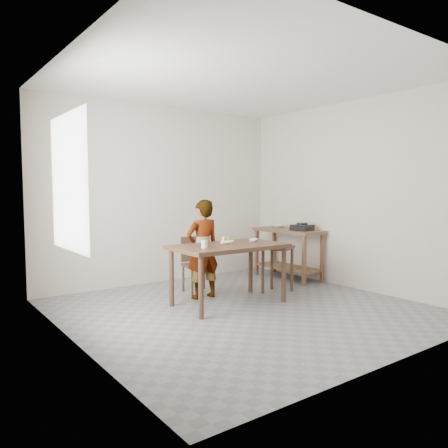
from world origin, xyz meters
TOP-DOWN VIEW (x-y plane):
  - floor at (0.00, 0.00)m, footprint 4.00×4.00m
  - ceiling at (0.00, 0.00)m, footprint 4.00×4.00m
  - wall_back at (0.00, 2.02)m, footprint 4.00×0.04m
  - wall_front at (0.00, -2.02)m, footprint 4.00×0.04m
  - wall_left at (-2.02, 0.00)m, footprint 0.04×4.00m
  - wall_right at (2.02, 0.00)m, footprint 0.04×4.00m
  - window_pane at (-1.97, 0.20)m, footprint 0.02×1.10m
  - dining_table at (0.00, 0.30)m, footprint 1.40×0.80m
  - prep_counter at (1.72, 1.00)m, footprint 0.50×1.20m
  - child at (-0.09, 0.74)m, footprint 0.48×0.32m
  - dining_chair at (0.02, 1.03)m, footprint 0.43×0.43m
  - stool at (0.91, 0.39)m, footprint 0.49×0.49m
  - glass_tumbler at (-0.42, 0.22)m, footprint 0.08×0.08m
  - small_bowl at (0.44, 0.35)m, footprint 0.13×0.13m
  - banana at (0.01, 0.35)m, footprint 0.21×0.19m
  - serving_bowl at (1.76, 1.28)m, footprint 0.24×0.24m
  - gas_burner at (1.71, 0.69)m, footprint 0.32×0.32m

SIDE VIEW (x-z plane):
  - floor at x=0.00m, z-range -0.04..0.00m
  - stool at x=0.91m, z-range 0.00..0.65m
  - dining_table at x=0.00m, z-range 0.00..0.75m
  - dining_chair at x=0.02m, z-range 0.00..0.77m
  - prep_counter at x=1.72m, z-range 0.00..0.80m
  - child at x=-0.09m, z-range 0.00..1.30m
  - small_bowl at x=0.44m, z-range 0.75..0.79m
  - banana at x=0.01m, z-range 0.75..0.81m
  - glass_tumbler at x=-0.42m, z-range 0.75..0.84m
  - serving_bowl at x=1.76m, z-range 0.80..0.85m
  - gas_burner at x=1.71m, z-range 0.80..0.89m
  - wall_back at x=0.00m, z-range 0.00..2.70m
  - wall_front at x=0.00m, z-range 0.00..2.70m
  - wall_left at x=-2.02m, z-range 0.00..2.70m
  - wall_right at x=2.02m, z-range 0.00..2.70m
  - window_pane at x=-1.97m, z-range 0.85..2.15m
  - ceiling at x=0.00m, z-range 2.70..2.74m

